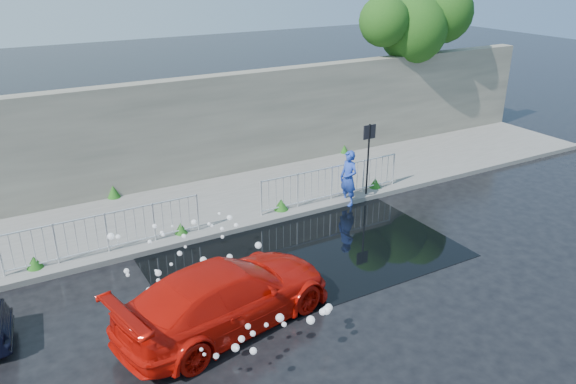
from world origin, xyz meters
The scene contains 13 objects.
ground centered at (0.00, 0.00, 0.00)m, with size 90.00×90.00×0.00m, color black.
pavement centered at (0.00, 5.00, 0.07)m, with size 30.00×4.00×0.15m, color slate.
curb centered at (0.00, 3.00, 0.08)m, with size 30.00×0.25×0.16m, color slate.
retaining_wall centered at (0.00, 7.20, 1.90)m, with size 30.00×0.60×3.50m, color #5F5B50.
puddle centered at (0.50, 1.00, 0.01)m, with size 8.00×5.00×0.01m, color black.
sign_post centered at (4.20, 3.10, 1.72)m, with size 0.45×0.06×2.50m.
tree centered at (9.78, 7.41, 4.85)m, with size 5.23×2.73×6.45m.
railing_left centered at (-4.00, 3.35, 0.74)m, with size 5.05×0.05×1.10m.
railing_right centered at (3.00, 3.35, 0.74)m, with size 5.05×0.05×1.10m.
weeds centered at (-0.18, 4.59, 0.32)m, with size 12.17×3.93×0.41m.
water_spray centered at (-2.34, -0.05, 0.65)m, with size 3.66×5.52×1.13m.
red_car centered at (-2.51, -0.90, 0.71)m, with size 1.99×4.89×1.42m, color red.
person centered at (3.40, 3.00, 0.89)m, with size 0.65×0.42×1.78m, color #2340AF.
Camera 1 is at (-6.37, -10.24, 7.28)m, focal length 35.00 mm.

